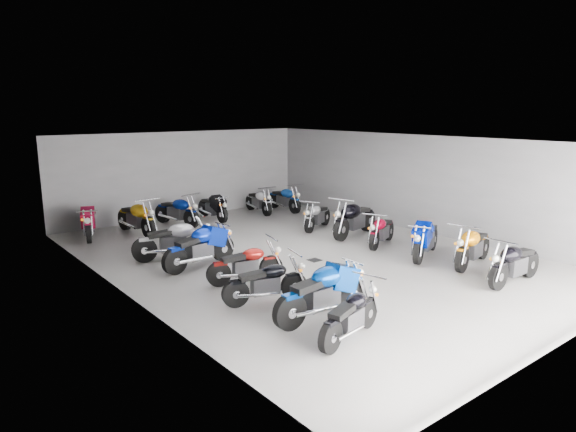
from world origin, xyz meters
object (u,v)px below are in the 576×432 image
object	(u,v)px
motorcycle_right_f	(317,216)
motorcycle_back_c	(177,211)
motorcycle_left_d	(246,264)
motorcycle_left_e	(200,247)
motorcycle_back_b	(136,218)
motorcycle_back_a	(89,221)
motorcycle_left_a	(351,315)
motorcycle_back_f	(284,199)
motorcycle_right_c	(426,238)
motorcycle_right_a	(515,263)
motorcycle_back_e	(259,201)
motorcycle_back_d	(213,207)
drain_grate	(315,260)
motorcycle_left_c	(266,282)
motorcycle_left_b	(323,292)
motorcycle_left_f	(174,240)
motorcycle_right_e	(355,219)
motorcycle_right_d	(382,230)
motorcycle_right_b	(473,246)

from	to	relation	value
motorcycle_right_f	motorcycle_back_c	size ratio (longest dim) A/B	0.85
motorcycle_left_d	motorcycle_left_e	xyz separation A→B (m)	(-0.26, 1.73, 0.09)
motorcycle_back_b	motorcycle_back_a	bearing A→B (deg)	-25.60
motorcycle_right_f	motorcycle_back_b	world-z (taller)	motorcycle_back_b
motorcycle_left_a	motorcycle_back_f	distance (m)	11.77
motorcycle_right_c	motorcycle_back_f	distance (m)	7.64
motorcycle_right_a	motorcycle_back_f	bearing A→B (deg)	-7.18
motorcycle_right_a	motorcycle_back_e	xyz separation A→B (m)	(0.10, 10.50, -0.02)
motorcycle_back_d	motorcycle_back_c	bearing A→B (deg)	2.90
drain_grate	motorcycle_left_c	distance (m)	3.33
motorcycle_back_d	motorcycle_left_d	bearing A→B (deg)	67.47
motorcycle_left_c	motorcycle_left_d	bearing A→B (deg)	179.52
motorcycle_left_a	motorcycle_back_d	bearing A→B (deg)	148.26
motorcycle_left_b	motorcycle_right_c	size ratio (longest dim) A/B	1.08
motorcycle_back_e	motorcycle_left_f	bearing A→B (deg)	42.31
motorcycle_right_c	motorcycle_back_d	xyz separation A→B (m)	(-2.12, 7.89, -0.05)
motorcycle_left_f	motorcycle_right_a	distance (m)	8.65
drain_grate	motorcycle_back_e	xyz separation A→B (m)	(2.51, 6.17, 0.48)
motorcycle_back_e	motorcycle_back_b	bearing A→B (deg)	11.74
motorcycle_left_a	motorcycle_left_c	bearing A→B (deg)	168.71
motorcycle_right_f	motorcycle_back_a	xyz separation A→B (m)	(-6.46, 3.63, 0.07)
motorcycle_left_f	motorcycle_right_e	bearing A→B (deg)	93.07
motorcycle_back_a	motorcycle_back_e	bearing A→B (deg)	-162.13
drain_grate	motorcycle_left_c	bearing A→B (deg)	-149.33
motorcycle_right_f	motorcycle_back_f	world-z (taller)	motorcycle_back_f
drain_grate	motorcycle_back_a	size ratio (longest dim) A/B	0.15
motorcycle_left_d	motorcycle_back_b	bearing A→B (deg)	-164.20
motorcycle_left_e	motorcycle_back_c	size ratio (longest dim) A/B	1.05
motorcycle_right_e	motorcycle_back_f	size ratio (longest dim) A/B	1.14
motorcycle_left_c	motorcycle_back_e	world-z (taller)	motorcycle_back_e
motorcycle_back_d	motorcycle_right_a	bearing A→B (deg)	101.93
motorcycle_back_f	motorcycle_left_c	bearing A→B (deg)	51.37
motorcycle_right_d	motorcycle_back_e	xyz separation A→B (m)	(-0.08, 6.26, 0.01)
motorcycle_right_d	motorcycle_right_b	bearing A→B (deg)	163.37
motorcycle_left_b	motorcycle_right_d	size ratio (longest dim) A/B	1.24
motorcycle_left_c	motorcycle_back_a	xyz separation A→B (m)	(-1.13, 8.02, 0.08)
motorcycle_right_d	motorcycle_back_d	size ratio (longest dim) A/B	0.91
motorcycle_left_a	motorcycle_right_d	size ratio (longest dim) A/B	1.00
motorcycle_left_f	motorcycle_back_d	world-z (taller)	motorcycle_left_f
motorcycle_back_a	motorcycle_back_d	bearing A→B (deg)	-162.26
motorcycle_right_d	motorcycle_right_e	world-z (taller)	motorcycle_right_e
motorcycle_left_c	motorcycle_left_e	size ratio (longest dim) A/B	0.83
motorcycle_back_f	motorcycle_back_d	bearing A→B (deg)	-4.12
motorcycle_right_f	motorcycle_back_a	world-z (taller)	motorcycle_back_a
motorcycle_left_b	motorcycle_back_a	distance (m)	9.53
drain_grate	motorcycle_back_b	world-z (taller)	motorcycle_back_b
motorcycle_right_b	motorcycle_back_e	distance (m)	9.11
motorcycle_back_f	motorcycle_left_e	bearing A→B (deg)	37.32
motorcycle_back_b	motorcycle_back_e	world-z (taller)	motorcycle_back_b
motorcycle_right_c	motorcycle_right_b	bearing A→B (deg)	170.20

